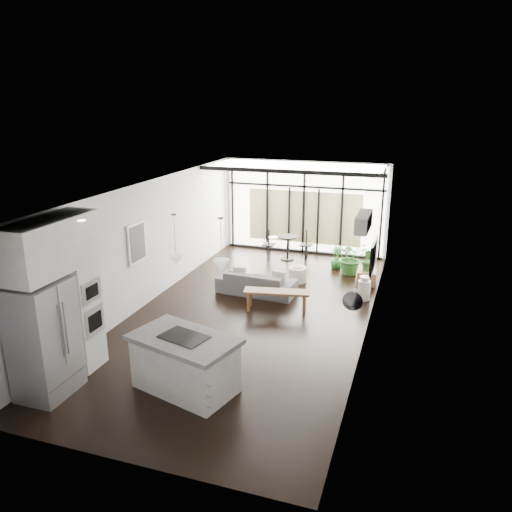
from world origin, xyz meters
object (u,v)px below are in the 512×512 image
Objects in this scene: pouf at (298,274)px; fridge at (44,340)px; island at (185,363)px; sofa at (257,279)px; milk_can at (364,288)px; console_bench at (277,300)px; tv at (374,255)px.

fridge is at bearing -112.19° from pouf.
island is 0.89× the size of sofa.
island is at bearing -115.71° from milk_can.
console_bench is at bearing 97.25° from island.
pouf is 0.82× the size of milk_can.
island is 3.58× the size of pouf.
pouf is (0.53, 5.50, -0.28)m from island.
island is at bearing 96.77° from sofa.
console_bench is at bearing 136.07° from sofa.
fridge is 1.71× the size of tv.
pouf is 1.92m from milk_can.
pouf is at bearing 100.15° from island.
tv reaches higher than pouf.
sofa is 1.31× the size of console_bench.
sofa is (-0.23, 4.36, -0.09)m from island.
island is at bearing -121.07° from tv.
island is at bearing -95.46° from pouf.
fridge reaches higher than pouf.
fridge is (-2.03, -0.78, 0.48)m from island.
sofa is at bearing 70.60° from fridge.
milk_can is at bearing 24.21° from console_bench.
fridge reaches higher than milk_can.
milk_can is (1.78, 1.25, 0.06)m from console_bench.
fridge reaches higher than island.
fridge is 0.99× the size of sofa.
tv is at bearing 6.89° from console_bench.
island reaches higher than pouf.
island is 4.36m from sofa.
pouf is at bearing -119.58° from sofa.
milk_can is (4.34, 5.56, -0.65)m from fridge.
milk_can is at bearing 79.90° from island.
tv is (1.99, -1.32, 1.11)m from pouf.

